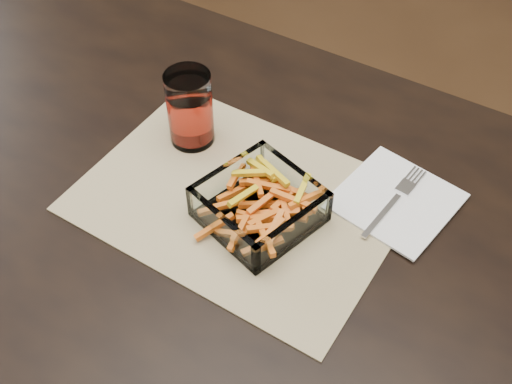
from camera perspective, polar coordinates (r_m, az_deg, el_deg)
dining_table at (r=0.96m, az=-0.65°, el=-7.52°), size 1.60×0.90×0.75m
placemat at (r=0.94m, az=-1.49°, el=-0.66°), size 0.45×0.34×0.00m
glass_bowl at (r=0.90m, az=0.30°, el=-1.31°), size 0.18×0.18×0.06m
tumbler at (r=0.99m, az=-5.88°, el=7.20°), size 0.07×0.07×0.12m
napkin at (r=0.96m, az=12.32°, el=-0.68°), size 0.18×0.18×0.00m
fork at (r=0.95m, az=12.29°, el=-0.62°), size 0.03×0.17×0.00m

